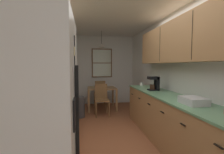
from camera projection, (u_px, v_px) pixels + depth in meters
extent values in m
plane|color=brown|center=(109.00, 129.00, 3.69)|extent=(12.00, 12.00, 0.00)
cube|color=silver|center=(45.00, 74.00, 3.38)|extent=(0.10, 9.00, 2.55)
cube|color=silver|center=(166.00, 73.00, 3.82)|extent=(0.10, 9.00, 2.55)
cube|color=silver|center=(99.00, 70.00, 6.21)|extent=(4.40, 0.10, 2.55)
cube|color=white|center=(109.00, 12.00, 3.51)|extent=(4.40, 9.00, 0.08)
cube|color=white|center=(31.00, 132.00, 1.30)|extent=(0.69, 0.79, 1.83)
cube|color=black|center=(76.00, 136.00, 1.36)|extent=(0.01, 0.01, 1.65)
cube|color=black|center=(77.00, 138.00, 1.32)|extent=(0.02, 0.02, 1.17)
cube|color=black|center=(78.00, 134.00, 1.40)|extent=(0.02, 0.02, 1.17)
cube|color=black|center=(74.00, 114.00, 1.17)|extent=(0.01, 0.15, 0.22)
cube|color=beige|center=(74.00, 51.00, 1.28)|extent=(0.01, 0.05, 0.07)
cube|color=white|center=(73.00, 70.00, 1.12)|extent=(0.01, 0.04, 0.05)
cube|color=black|center=(48.00, 146.00, 2.03)|extent=(0.62, 0.59, 0.90)
cube|color=black|center=(74.00, 146.00, 2.08)|extent=(0.01, 0.41, 0.30)
cube|color=silver|center=(76.00, 130.00, 2.07)|extent=(0.02, 0.47, 0.02)
cube|color=black|center=(47.00, 109.00, 1.99)|extent=(0.59, 0.56, 0.02)
cube|color=black|center=(22.00, 103.00, 1.94)|extent=(0.06, 0.59, 0.20)
cylinder|color=#2D2D2D|center=(31.00, 112.00, 1.84)|extent=(0.15, 0.15, 0.01)
cylinder|color=#2D2D2D|center=(38.00, 106.00, 2.10)|extent=(0.15, 0.15, 0.01)
cylinder|color=#2D2D2D|center=(57.00, 110.00, 1.89)|extent=(0.15, 0.15, 0.01)
cylinder|color=#2D2D2D|center=(60.00, 105.00, 2.14)|extent=(0.15, 0.15, 0.01)
cube|color=white|center=(34.00, 46.00, 1.92)|extent=(0.38, 0.63, 0.33)
cube|color=black|center=(50.00, 45.00, 1.89)|extent=(0.01, 0.38, 0.21)
cube|color=#2D2D33|center=(55.00, 48.00, 2.16)|extent=(0.01, 0.13, 0.21)
cube|color=#A87A4C|center=(61.00, 116.00, 3.25)|extent=(0.60, 1.88, 0.87)
cube|color=#60936B|center=(61.00, 94.00, 3.22)|extent=(0.63, 1.90, 0.03)
cube|color=black|center=(75.00, 111.00, 2.67)|extent=(0.02, 0.10, 0.01)
cube|color=black|center=(77.00, 103.00, 3.29)|extent=(0.02, 0.10, 0.01)
cube|color=black|center=(78.00, 97.00, 3.90)|extent=(0.02, 0.10, 0.01)
cube|color=#A87A4C|center=(52.00, 43.00, 3.08)|extent=(0.32, 1.98, 0.65)
cube|color=#2D2319|center=(58.00, 41.00, 2.79)|extent=(0.01, 0.01, 0.60)
cube|color=#2D2319|center=(63.00, 46.00, 3.43)|extent=(0.01, 0.01, 0.60)
cube|color=#A87A4C|center=(171.00, 121.00, 2.95)|extent=(0.60, 3.36, 0.87)
cube|color=#60936B|center=(171.00, 97.00, 2.92)|extent=(0.63, 3.38, 0.03)
cube|color=black|center=(218.00, 146.00, 1.51)|extent=(0.02, 0.10, 0.01)
cube|color=black|center=(183.00, 125.00, 2.06)|extent=(0.02, 0.10, 0.01)
cube|color=black|center=(162.00, 112.00, 2.61)|extent=(0.02, 0.10, 0.01)
cube|color=black|center=(149.00, 104.00, 3.16)|extent=(0.02, 0.10, 0.01)
cube|color=black|center=(139.00, 98.00, 3.71)|extent=(0.02, 0.10, 0.01)
cube|color=black|center=(132.00, 94.00, 4.26)|extent=(0.02, 0.10, 0.01)
cube|color=#A87A4C|center=(182.00, 41.00, 2.83)|extent=(0.32, 3.06, 0.75)
cube|color=#2D2319|center=(192.00, 35.00, 2.30)|extent=(0.01, 0.01, 0.69)
cube|color=#2D2319|center=(160.00, 44.00, 3.30)|extent=(0.01, 0.01, 0.69)
cube|color=olive|center=(102.00, 88.00, 5.33)|extent=(0.91, 0.75, 0.03)
cube|color=olive|center=(89.00, 102.00, 4.94)|extent=(0.06, 0.06, 0.70)
cube|color=olive|center=(117.00, 101.00, 5.08)|extent=(0.06, 0.06, 0.70)
cube|color=olive|center=(88.00, 97.00, 5.63)|extent=(0.06, 0.06, 0.70)
cube|color=olive|center=(113.00, 97.00, 5.77)|extent=(0.06, 0.06, 0.70)
cube|color=brown|center=(102.00, 100.00, 4.69)|extent=(0.41, 0.41, 0.04)
cube|color=brown|center=(101.00, 91.00, 4.85)|extent=(0.37, 0.04, 0.45)
cylinder|color=brown|center=(109.00, 110.00, 4.56)|extent=(0.04, 0.04, 0.43)
cylinder|color=brown|center=(96.00, 110.00, 4.49)|extent=(0.04, 0.04, 0.43)
cylinder|color=brown|center=(107.00, 106.00, 4.92)|extent=(0.04, 0.04, 0.43)
cylinder|color=brown|center=(95.00, 107.00, 4.85)|extent=(0.04, 0.04, 0.43)
cube|color=brown|center=(100.00, 93.00, 5.99)|extent=(0.40, 0.40, 0.04)
cube|color=brown|center=(100.00, 87.00, 5.80)|extent=(0.37, 0.04, 0.45)
cylinder|color=brown|center=(95.00, 98.00, 6.16)|extent=(0.04, 0.04, 0.43)
cylinder|color=brown|center=(104.00, 98.00, 6.21)|extent=(0.04, 0.04, 0.43)
cylinder|color=brown|center=(95.00, 100.00, 5.80)|extent=(0.04, 0.04, 0.43)
cylinder|color=brown|center=(105.00, 100.00, 5.86)|extent=(0.04, 0.04, 0.43)
cylinder|color=black|center=(102.00, 38.00, 5.21)|extent=(0.01, 0.01, 0.42)
cone|color=#B7B2A8|center=(102.00, 46.00, 5.23)|extent=(0.26, 0.26, 0.10)
sphere|color=white|center=(102.00, 45.00, 5.23)|extent=(0.06, 0.06, 0.06)
cube|color=brown|center=(102.00, 63.00, 6.14)|extent=(0.76, 0.04, 1.08)
cube|color=silver|center=(102.00, 63.00, 6.13)|extent=(0.68, 0.01, 1.00)
cube|color=brown|center=(102.00, 63.00, 6.12)|extent=(0.68, 0.02, 0.03)
cylinder|color=#3F3F42|center=(79.00, 107.00, 4.56)|extent=(0.31, 0.31, 0.57)
cylinder|color=red|center=(55.00, 94.00, 2.59)|extent=(0.10, 0.10, 0.17)
cylinder|color=white|center=(55.00, 89.00, 2.58)|extent=(0.10, 0.10, 0.02)
cube|color=silver|center=(77.00, 135.00, 2.22)|extent=(0.02, 0.16, 0.24)
cube|color=black|center=(153.00, 90.00, 3.59)|extent=(0.22, 0.18, 0.02)
cube|color=black|center=(157.00, 83.00, 3.60)|extent=(0.06, 0.18, 0.30)
cube|color=black|center=(153.00, 78.00, 3.57)|extent=(0.22, 0.18, 0.06)
cylinder|color=#331E14|center=(152.00, 87.00, 3.58)|extent=(0.11, 0.11, 0.11)
cylinder|color=white|center=(141.00, 84.00, 4.37)|extent=(0.08, 0.08, 0.09)
torus|color=white|center=(143.00, 84.00, 4.38)|extent=(0.05, 0.01, 0.05)
cube|color=silver|center=(193.00, 101.00, 2.29)|extent=(0.28, 0.34, 0.10)
cylinder|color=#E0D14C|center=(99.00, 87.00, 5.32)|extent=(0.16, 0.16, 0.06)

